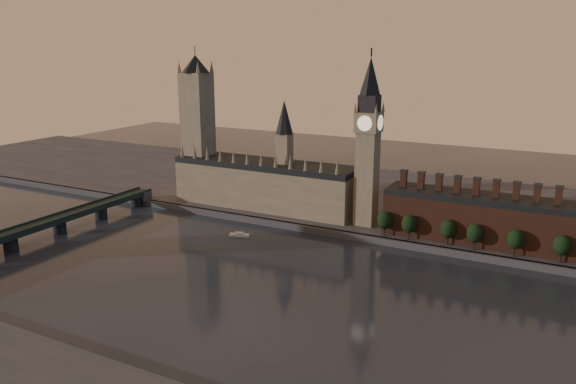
% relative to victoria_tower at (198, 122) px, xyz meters
% --- Properties ---
extents(ground, '(900.00, 900.00, 0.00)m').
position_rel_victoria_tower_xyz_m(ground, '(120.00, -115.00, -59.09)').
color(ground, black).
rests_on(ground, ground).
extents(north_bank, '(900.00, 182.00, 4.00)m').
position_rel_victoria_tower_xyz_m(north_bank, '(120.00, 63.04, -57.09)').
color(north_bank, '#4D4D53').
rests_on(north_bank, ground).
extents(palace_of_westminster, '(130.00, 30.30, 74.00)m').
position_rel_victoria_tower_xyz_m(palace_of_westminster, '(55.59, -0.09, -37.46)').
color(palace_of_westminster, gray).
rests_on(palace_of_westminster, north_bank).
extents(victoria_tower, '(24.00, 24.00, 108.00)m').
position_rel_victoria_tower_xyz_m(victoria_tower, '(0.00, 0.00, 0.00)').
color(victoria_tower, gray).
rests_on(victoria_tower, north_bank).
extents(big_ben, '(15.00, 15.00, 107.00)m').
position_rel_victoria_tower_xyz_m(big_ben, '(130.00, -5.00, -2.26)').
color(big_ben, gray).
rests_on(big_ben, north_bank).
extents(chimney_block, '(110.00, 25.00, 37.00)m').
position_rel_victoria_tower_xyz_m(chimney_block, '(200.00, -5.00, -41.27)').
color(chimney_block, '#572F21').
rests_on(chimney_block, north_bank).
extents(embankment_tree_0, '(8.60, 8.60, 14.88)m').
position_rel_victoria_tower_xyz_m(embankment_tree_0, '(147.50, -21.07, -45.62)').
color(embankment_tree_0, black).
rests_on(embankment_tree_0, north_bank).
extents(embankment_tree_1, '(8.60, 8.60, 14.88)m').
position_rel_victoria_tower_xyz_m(embankment_tree_1, '(162.09, -21.01, -45.62)').
color(embankment_tree_1, black).
rests_on(embankment_tree_1, north_bank).
extents(embankment_tree_2, '(8.60, 8.60, 14.88)m').
position_rel_victoria_tower_xyz_m(embankment_tree_2, '(183.78, -19.66, -45.62)').
color(embankment_tree_2, black).
rests_on(embankment_tree_2, north_bank).
extents(embankment_tree_3, '(8.60, 8.60, 14.88)m').
position_rel_victoria_tower_xyz_m(embankment_tree_3, '(198.29, -20.80, -45.62)').
color(embankment_tree_3, black).
rests_on(embankment_tree_3, north_bank).
extents(embankment_tree_4, '(8.60, 8.60, 14.88)m').
position_rel_victoria_tower_xyz_m(embankment_tree_4, '(218.99, -20.97, -45.62)').
color(embankment_tree_4, black).
rests_on(embankment_tree_4, north_bank).
extents(embankment_tree_5, '(8.60, 8.60, 14.88)m').
position_rel_victoria_tower_xyz_m(embankment_tree_5, '(241.10, -19.58, -45.62)').
color(embankment_tree_5, black).
rests_on(embankment_tree_5, north_bank).
extents(westminster_bridge, '(14.00, 200.00, 11.55)m').
position_rel_victoria_tower_xyz_m(westminster_bridge, '(-35.00, -117.70, -51.65)').
color(westminster_bridge, black).
rests_on(westminster_bridge, ground).
extents(river_boat, '(12.64, 7.12, 2.43)m').
position_rel_victoria_tower_xyz_m(river_boat, '(66.39, -51.41, -58.16)').
color(river_boat, silver).
rests_on(river_boat, ground).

